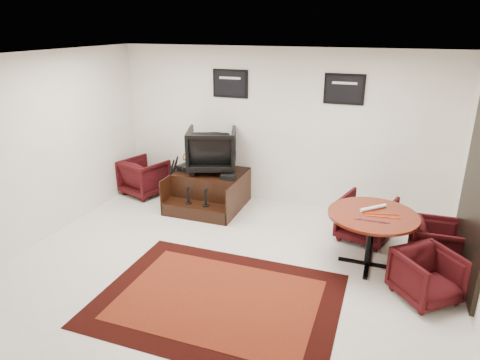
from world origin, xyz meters
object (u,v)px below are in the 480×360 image
at_px(shine_podium, 210,190).
at_px(table_chair_corner, 428,274).
at_px(shine_chair, 212,147).
at_px(armchair_side, 144,175).
at_px(meeting_table, 372,220).
at_px(table_chair_window, 437,242).
at_px(table_chair_back, 366,216).

relative_size(shine_podium, table_chair_corner, 1.86).
bearing_deg(table_chair_corner, shine_chair, 112.71).
xyz_separation_m(armchair_side, meeting_table, (4.32, -1.25, 0.30)).
bearing_deg(meeting_table, table_chair_window, 20.44).
distance_m(shine_chair, table_chair_back, 2.92).
height_order(armchair_side, table_chair_back, armchair_side).
relative_size(meeting_table, table_chair_window, 1.71).
bearing_deg(table_chair_window, meeting_table, 108.89).
height_order(shine_podium, shine_chair, shine_chair).
bearing_deg(shine_chair, table_chair_back, 150.57).
bearing_deg(shine_podium, shine_chair, 90.00).
bearing_deg(shine_chair, meeting_table, 136.85).
relative_size(shine_chair, table_chair_corner, 1.28).
bearing_deg(table_chair_corner, meeting_table, 101.63).
xyz_separation_m(shine_podium, table_chair_back, (2.79, -0.38, 0.09)).
bearing_deg(table_chair_corner, shine_podium, 114.42).
xyz_separation_m(meeting_table, table_chair_corner, (0.71, -0.56, -0.35)).
height_order(armchair_side, table_chair_corner, armchair_side).
distance_m(armchair_side, table_chair_window, 5.28).
height_order(shine_podium, table_chair_window, table_chair_window).
xyz_separation_m(meeting_table, table_chair_back, (-0.11, 0.79, -0.30)).
bearing_deg(meeting_table, table_chair_corner, -38.36).
distance_m(shine_podium, shine_chair, 0.79).
distance_m(shine_chair, armchair_side, 1.58).
bearing_deg(shine_podium, table_chair_back, -7.72).
relative_size(shine_chair, armchair_side, 1.13).
xyz_separation_m(shine_chair, meeting_table, (2.90, -1.30, -0.38)).
relative_size(table_chair_back, table_chair_window, 1.10).
xyz_separation_m(shine_podium, table_chair_corner, (3.61, -1.73, 0.05)).
bearing_deg(table_chair_back, shine_podium, 8.06).
xyz_separation_m(meeting_table, table_chair_window, (0.87, 0.32, -0.34)).
bearing_deg(armchair_side, table_chair_corner, 178.03).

